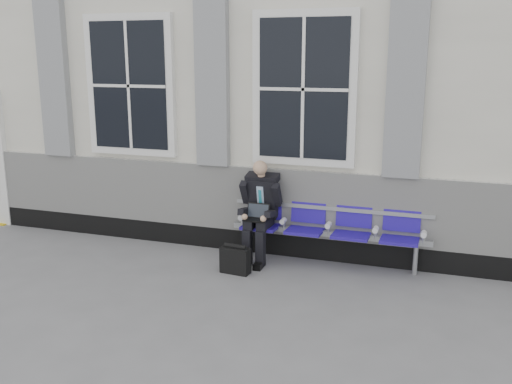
% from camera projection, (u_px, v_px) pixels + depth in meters
% --- Properties ---
extents(ground, '(70.00, 70.00, 0.00)m').
position_uv_depth(ground, '(240.00, 295.00, 6.51)').
color(ground, slate).
rests_on(ground, ground).
extents(station_building, '(14.40, 4.40, 4.49)m').
position_uv_depth(station_building, '(312.00, 83.00, 9.19)').
color(station_building, silver).
rests_on(station_building, ground).
extents(bench, '(2.60, 0.47, 0.91)m').
position_uv_depth(bench, '(329.00, 223.00, 7.36)').
color(bench, '#9EA0A3').
rests_on(bench, ground).
extents(businessman, '(0.52, 0.70, 1.35)m').
position_uv_depth(businessman, '(260.00, 206.00, 7.48)').
color(businessman, black).
rests_on(businessman, ground).
extents(briefcase, '(0.38, 0.19, 0.38)m').
position_uv_depth(briefcase, '(235.00, 260.00, 7.13)').
color(briefcase, black).
rests_on(briefcase, ground).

